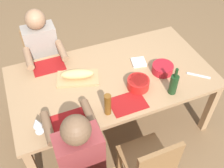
{
  "coord_description": "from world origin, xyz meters",
  "views": [
    {
      "loc": [
        -0.69,
        -1.71,
        2.53
      ],
      "look_at": [
        0.0,
        0.0,
        0.63
      ],
      "focal_mm": 41.77,
      "sensor_mm": 36.0,
      "label": 1
    }
  ],
  "objects_px": {
    "dining_table": "(112,81)",
    "napkin_stack": "(139,62)",
    "diner_near_left": "(79,155)",
    "serving_bowl_pasta": "(163,68)",
    "cutting_board": "(78,78)",
    "beer_bottle": "(108,105)",
    "serving_bowl_fruit": "(138,83)",
    "chair_near_center": "(150,164)",
    "bread_loaf": "(77,74)",
    "diner_far_left": "(43,53)",
    "wine_bottle": "(174,84)",
    "chair_far_left": "(44,58)",
    "wine_glass": "(37,123)"
  },
  "relations": [
    {
      "from": "napkin_stack",
      "to": "beer_bottle",
      "type": "bearing_deg",
      "value": -137.71
    },
    {
      "from": "diner_far_left",
      "to": "bread_loaf",
      "type": "xyz_separation_m",
      "value": [
        0.22,
        -0.58,
        0.11
      ]
    },
    {
      "from": "diner_near_left",
      "to": "cutting_board",
      "type": "bearing_deg",
      "value": 73.66
    },
    {
      "from": "diner_near_left",
      "to": "cutting_board",
      "type": "distance_m",
      "value": 0.8
    },
    {
      "from": "chair_far_left",
      "to": "beer_bottle",
      "type": "distance_m",
      "value": 1.36
    },
    {
      "from": "serving_bowl_pasta",
      "to": "diner_near_left",
      "type": "bearing_deg",
      "value": -152.12
    },
    {
      "from": "chair_near_center",
      "to": "cutting_board",
      "type": "distance_m",
      "value": 1.04
    },
    {
      "from": "chair_near_center",
      "to": "serving_bowl_pasta",
      "type": "xyz_separation_m",
      "value": [
        0.49,
        0.73,
        0.31
      ]
    },
    {
      "from": "serving_bowl_fruit",
      "to": "wine_glass",
      "type": "xyz_separation_m",
      "value": [
        -0.96,
        -0.15,
        0.06
      ]
    },
    {
      "from": "diner_near_left",
      "to": "cutting_board",
      "type": "xyz_separation_m",
      "value": [
        0.22,
        0.77,
        0.05
      ]
    },
    {
      "from": "chair_far_left",
      "to": "serving_bowl_pasta",
      "type": "distance_m",
      "value": 1.46
    },
    {
      "from": "diner_near_left",
      "to": "serving_bowl_pasta",
      "type": "relative_size",
      "value": 5.73
    },
    {
      "from": "dining_table",
      "to": "cutting_board",
      "type": "relative_size",
      "value": 4.98
    },
    {
      "from": "serving_bowl_fruit",
      "to": "beer_bottle",
      "type": "distance_m",
      "value": 0.42
    },
    {
      "from": "dining_table",
      "to": "diner_far_left",
      "type": "height_order",
      "value": "diner_far_left"
    },
    {
      "from": "serving_bowl_pasta",
      "to": "wine_glass",
      "type": "bearing_deg",
      "value": -168.87
    },
    {
      "from": "wine_bottle",
      "to": "diner_far_left",
      "type": "bearing_deg",
      "value": 132.23
    },
    {
      "from": "serving_bowl_fruit",
      "to": "cutting_board",
      "type": "height_order",
      "value": "serving_bowl_fruit"
    },
    {
      "from": "chair_near_center",
      "to": "wine_bottle",
      "type": "distance_m",
      "value": 0.73
    },
    {
      "from": "serving_bowl_fruit",
      "to": "wine_glass",
      "type": "height_order",
      "value": "wine_glass"
    },
    {
      "from": "cutting_board",
      "to": "wine_glass",
      "type": "xyz_separation_m",
      "value": [
        -0.46,
        -0.47,
        0.11
      ]
    },
    {
      "from": "chair_far_left",
      "to": "diner_near_left",
      "type": "xyz_separation_m",
      "value": [
        -0.0,
        -1.54,
        0.21
      ]
    },
    {
      "from": "dining_table",
      "to": "chair_near_center",
      "type": "height_order",
      "value": "chair_near_center"
    },
    {
      "from": "chair_near_center",
      "to": "serving_bowl_pasta",
      "type": "bearing_deg",
      "value": 56.23
    },
    {
      "from": "cutting_board",
      "to": "diner_far_left",
      "type": "bearing_deg",
      "value": 111.03
    },
    {
      "from": "diner_far_left",
      "to": "bread_loaf",
      "type": "height_order",
      "value": "diner_far_left"
    },
    {
      "from": "diner_near_left",
      "to": "bread_loaf",
      "type": "relative_size",
      "value": 3.75
    },
    {
      "from": "diner_far_left",
      "to": "serving_bowl_pasta",
      "type": "height_order",
      "value": "diner_far_left"
    },
    {
      "from": "dining_table",
      "to": "napkin_stack",
      "type": "xyz_separation_m",
      "value": [
        0.33,
        0.08,
        0.08
      ]
    },
    {
      "from": "diner_near_left",
      "to": "napkin_stack",
      "type": "xyz_separation_m",
      "value": [
        0.88,
        0.75,
        0.05
      ]
    },
    {
      "from": "chair_near_center",
      "to": "serving_bowl_fruit",
      "type": "height_order",
      "value": "chair_near_center"
    },
    {
      "from": "serving_bowl_pasta",
      "to": "wine_bottle",
      "type": "height_order",
      "value": "wine_bottle"
    },
    {
      "from": "serving_bowl_pasta",
      "to": "wine_glass",
      "type": "height_order",
      "value": "wine_glass"
    },
    {
      "from": "diner_far_left",
      "to": "diner_near_left",
      "type": "height_order",
      "value": "same"
    },
    {
      "from": "diner_far_left",
      "to": "beer_bottle",
      "type": "xyz_separation_m",
      "value": [
        0.34,
        -1.08,
        0.15
      ]
    },
    {
      "from": "cutting_board",
      "to": "napkin_stack",
      "type": "bearing_deg",
      "value": -1.18
    },
    {
      "from": "chair_near_center",
      "to": "wine_glass",
      "type": "height_order",
      "value": "wine_glass"
    },
    {
      "from": "dining_table",
      "to": "cutting_board",
      "type": "xyz_separation_m",
      "value": [
        -0.32,
        0.09,
        0.08
      ]
    },
    {
      "from": "chair_near_center",
      "to": "bread_loaf",
      "type": "height_order",
      "value": "same"
    },
    {
      "from": "chair_far_left",
      "to": "wine_glass",
      "type": "distance_m",
      "value": 1.31
    },
    {
      "from": "wine_bottle",
      "to": "napkin_stack",
      "type": "bearing_deg",
      "value": 102.3
    },
    {
      "from": "diner_far_left",
      "to": "beer_bottle",
      "type": "distance_m",
      "value": 1.15
    },
    {
      "from": "diner_far_left",
      "to": "wine_bottle",
      "type": "xyz_separation_m",
      "value": [
        0.98,
        -1.08,
        0.15
      ]
    },
    {
      "from": "serving_bowl_fruit",
      "to": "wine_bottle",
      "type": "distance_m",
      "value": 0.32
    },
    {
      "from": "diner_far_left",
      "to": "chair_far_left",
      "type": "bearing_deg",
      "value": 90.0
    },
    {
      "from": "dining_table",
      "to": "chair_far_left",
      "type": "xyz_separation_m",
      "value": [
        -0.55,
        0.86,
        -0.19
      ]
    },
    {
      "from": "diner_near_left",
      "to": "serving_bowl_fruit",
      "type": "relative_size",
      "value": 5.79
    },
    {
      "from": "dining_table",
      "to": "serving_bowl_pasta",
      "type": "distance_m",
      "value": 0.52
    },
    {
      "from": "dining_table",
      "to": "serving_bowl_fruit",
      "type": "bearing_deg",
      "value": -53.63
    },
    {
      "from": "serving_bowl_pasta",
      "to": "cutting_board",
      "type": "xyz_separation_m",
      "value": [
        -0.81,
        0.22,
        -0.04
      ]
    }
  ]
}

